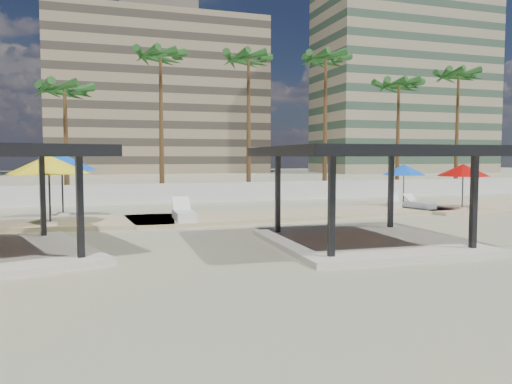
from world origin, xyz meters
TOP-DOWN VIEW (x-y plane):
  - ground at (0.00, 0.00)m, footprint 200.00×200.00m
  - promenade at (2.00, 7.67)m, footprint 44.45×7.97m
  - boundary_wall at (0.00, 16.00)m, footprint 56.00×0.30m
  - building_mid at (4.00, 78.00)m, footprint 38.00×16.00m
  - building_east at (48.00, 66.00)m, footprint 32.00×15.00m
  - pavilion_central at (1.02, -1.03)m, footprint 6.46×6.46m
  - umbrella_b at (-9.03, 5.80)m, footprint 3.30×3.30m
  - umbrella_c at (10.62, 5.80)m, footprint 2.63×2.63m
  - umbrella_d at (9.43, 9.20)m, footprint 3.16×3.16m
  - umbrella_f at (-8.75, 9.20)m, footprint 3.78×3.78m
  - lounger_a at (-3.74, 5.85)m, footprint 0.87×2.42m
  - lounger_b at (8.03, 7.99)m, footprint 1.46×2.01m
  - lounger_c at (8.87, 6.97)m, footprint 0.88×1.94m
  - palm_c at (-9.00, 18.10)m, footprint 3.00×3.00m
  - palm_d at (-3.00, 18.90)m, footprint 3.00×3.00m
  - palm_e at (3.00, 18.40)m, footprint 3.00×3.00m
  - palm_f at (9.00, 18.60)m, footprint 3.00×3.00m
  - palm_g at (15.00, 18.20)m, footprint 3.00×3.00m
  - palm_h at (21.00, 18.80)m, footprint 3.00×3.00m

SIDE VIEW (x-z plane):
  - ground at x=0.00m, z-range 0.00..0.00m
  - promenade at x=2.00m, z-range -0.06..0.18m
  - lounger_c at x=8.87m, z-range 0.00..0.70m
  - lounger_b at x=8.03m, z-range -0.01..0.73m
  - lounger_a at x=-3.74m, z-range -0.05..0.85m
  - boundary_wall at x=0.00m, z-range 0.00..1.20m
  - pavilion_central at x=1.02m, z-range 0.31..3.48m
  - umbrella_d at x=9.43m, z-range 0.99..3.25m
  - umbrella_c at x=10.62m, z-range 1.01..3.34m
  - umbrella_b at x=-9.03m, z-range 1.17..3.93m
  - umbrella_f at x=-8.75m, z-range 1.20..4.03m
  - palm_c at x=-9.00m, z-range 2.83..10.66m
  - palm_g at x=15.00m, z-range 3.44..12.63m
  - palm_h at x=21.00m, z-range 3.94..14.27m
  - palm_d at x=-3.00m, z-range 3.98..14.42m
  - palm_e at x=3.00m, z-range 4.00..14.48m
  - palm_f at x=9.00m, z-range 4.15..14.99m
  - building_mid at x=4.00m, z-range -0.93..29.47m
  - building_east at x=48.00m, z-range -0.93..35.47m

